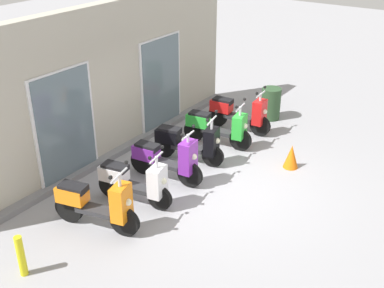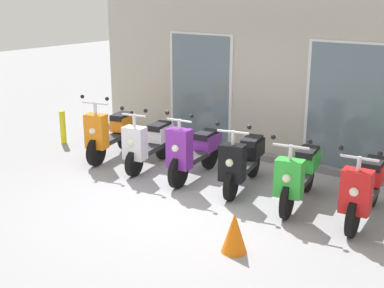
% 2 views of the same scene
% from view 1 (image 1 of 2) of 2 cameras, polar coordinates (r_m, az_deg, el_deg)
% --- Properties ---
extents(ground_plane, '(40.00, 40.00, 0.00)m').
position_cam_1_polar(ground_plane, '(9.67, 3.44, -4.83)').
color(ground_plane, '#939399').
extents(storefront_facade, '(8.08, 0.50, 3.30)m').
position_cam_1_polar(storefront_facade, '(10.56, -9.55, 7.21)').
color(storefront_facade, '#B2AD9E').
rests_on(storefront_facade, ground_plane).
extents(scooter_orange, '(0.72, 1.61, 1.30)m').
position_cam_1_polar(scooter_orange, '(8.32, -11.26, -6.98)').
color(scooter_orange, black).
rests_on(scooter_orange, ground_plane).
extents(scooter_white, '(0.62, 1.52, 1.21)m').
position_cam_1_polar(scooter_white, '(8.91, -6.82, -4.40)').
color(scooter_white, black).
rests_on(scooter_white, ground_plane).
extents(scooter_purple, '(0.55, 1.65, 1.26)m').
position_cam_1_polar(scooter_purple, '(9.56, -2.99, -1.72)').
color(scooter_purple, black).
rests_on(scooter_purple, ground_plane).
extents(scooter_black, '(0.69, 1.60, 1.20)m').
position_cam_1_polar(scooter_black, '(10.27, -0.36, 0.25)').
color(scooter_black, black).
rests_on(scooter_black, ground_plane).
extents(scooter_green, '(0.64, 1.66, 1.18)m').
position_cam_1_polar(scooter_green, '(10.99, 3.06, 2.11)').
color(scooter_green, black).
rests_on(scooter_green, ground_plane).
extents(scooter_red, '(0.55, 1.67, 1.20)m').
position_cam_1_polar(scooter_red, '(11.76, 5.69, 3.77)').
color(scooter_red, black).
rests_on(scooter_red, ground_plane).
extents(curb_bollard, '(0.12, 0.12, 0.70)m').
position_cam_1_polar(curb_bollard, '(7.75, -19.68, -12.44)').
color(curb_bollard, yellow).
rests_on(curb_bollard, ground_plane).
extents(traffic_cone, '(0.32, 0.32, 0.52)m').
position_cam_1_polar(traffic_cone, '(10.35, 11.74, -1.46)').
color(traffic_cone, orange).
rests_on(traffic_cone, ground_plane).
extents(trash_bin, '(0.50, 0.50, 0.83)m').
position_cam_1_polar(trash_bin, '(12.62, 9.36, 4.78)').
color(trash_bin, '#2D4C2D').
rests_on(trash_bin, ground_plane).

